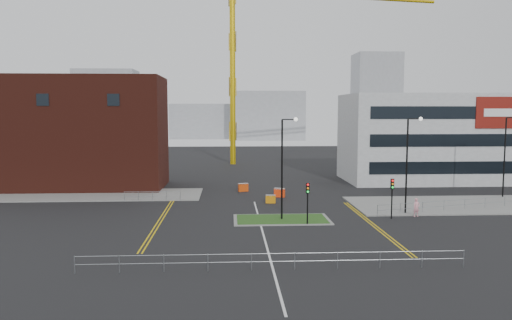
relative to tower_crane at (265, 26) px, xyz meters
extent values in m
plane|color=black|center=(-3.87, -56.06, -24.97)|extent=(200.00, 200.00, 0.00)
cube|color=slate|center=(-23.87, -34.06, -24.91)|extent=(28.00, 8.00, 0.12)
cube|color=slate|center=(18.13, -42.06, -24.91)|extent=(24.00, 10.00, 0.12)
cube|color=slate|center=(-1.87, -48.06, -24.93)|extent=(8.60, 4.60, 0.08)
cube|color=#284C19|center=(-1.87, -48.06, -24.91)|extent=(8.00, 4.00, 0.12)
cube|color=#4C1B13|center=(-23.87, -28.06, -17.97)|extent=(18.00, 10.00, 14.00)
cube|color=black|center=(-27.87, -33.08, -13.97)|extent=(1.40, 0.10, 1.40)
cube|color=black|center=(-19.87, -33.08, -13.97)|extent=(1.40, 0.10, 1.40)
cube|color=#A6A9AB|center=(22.13, -24.06, -18.97)|extent=(25.00, 12.00, 12.00)
cube|color=black|center=(22.13, -30.08, -22.47)|extent=(22.00, 0.10, 1.60)
cube|color=black|center=(22.13, -30.08, -18.97)|extent=(22.00, 0.10, 1.60)
cube|color=black|center=(22.13, -30.08, -15.47)|extent=(22.00, 0.10, 1.60)
cube|color=maroon|center=(28.13, -30.14, -15.47)|extent=(7.00, 0.15, 4.00)
cube|color=white|center=(28.13, -30.24, -15.47)|extent=(5.00, 0.05, 1.00)
cylinder|color=gold|center=(-5.87, -1.06, -8.94)|extent=(1.00, 1.00, 32.06)
cylinder|color=black|center=(-1.87, -48.06, -20.47)|extent=(0.16, 0.16, 9.00)
cylinder|color=black|center=(-1.27, -48.06, -15.97)|extent=(1.20, 0.10, 0.10)
sphere|color=silver|center=(-0.67, -48.06, -15.97)|extent=(0.36, 0.36, 0.36)
cylinder|color=black|center=(10.13, -46.06, -20.47)|extent=(0.16, 0.16, 9.00)
cylinder|color=black|center=(10.73, -46.06, -15.97)|extent=(1.20, 0.10, 0.10)
sphere|color=silver|center=(11.33, -46.06, -15.97)|extent=(0.36, 0.36, 0.36)
cylinder|color=black|center=(24.13, -38.06, -20.47)|extent=(0.16, 0.16, 9.00)
cylinder|color=black|center=(24.73, -38.06, -15.97)|extent=(1.20, 0.10, 0.10)
cylinder|color=black|center=(0.13, -50.06, -23.47)|extent=(0.12, 0.12, 3.00)
cube|color=black|center=(0.13, -50.06, -21.77)|extent=(0.28, 0.22, 0.90)
sphere|color=red|center=(0.13, -50.19, -21.47)|extent=(0.18, 0.18, 0.18)
sphere|color=orange|center=(0.13, -50.19, -21.77)|extent=(0.18, 0.18, 0.18)
sphere|color=#0CCC33|center=(0.13, -50.19, -22.07)|extent=(0.18, 0.18, 0.18)
cylinder|color=black|center=(8.13, -48.06, -23.47)|extent=(0.12, 0.12, 3.00)
cube|color=black|center=(8.13, -48.06, -21.77)|extent=(0.28, 0.22, 0.90)
sphere|color=red|center=(8.13, -48.19, -21.47)|extent=(0.18, 0.18, 0.18)
sphere|color=orange|center=(8.13, -48.19, -21.77)|extent=(0.18, 0.18, 0.18)
sphere|color=#0CCC33|center=(8.13, -48.19, -22.07)|extent=(0.18, 0.18, 0.18)
cylinder|color=gray|center=(-3.87, -62.06, -23.92)|extent=(24.00, 0.04, 0.04)
cylinder|color=gray|center=(-3.87, -62.06, -24.42)|extent=(24.00, 0.04, 0.04)
cylinder|color=gray|center=(-15.87, -62.06, -24.42)|extent=(0.05, 0.05, 1.10)
cylinder|color=gray|center=(8.13, -62.06, -24.42)|extent=(0.05, 0.05, 1.10)
cylinder|color=gray|center=(-14.87, -38.06, -23.92)|extent=(6.00, 0.04, 0.04)
cylinder|color=gray|center=(-14.87, -38.06, -24.42)|extent=(6.00, 0.04, 0.04)
cylinder|color=gray|center=(-17.87, -38.06, -24.42)|extent=(0.05, 0.05, 1.10)
cylinder|color=gray|center=(-11.87, -38.06, -24.42)|extent=(0.05, 0.05, 1.10)
cylinder|color=gray|center=(16.63, -44.56, -23.92)|extent=(19.01, 5.04, 0.04)
cylinder|color=gray|center=(16.63, -44.56, -24.42)|extent=(19.01, 5.04, 0.04)
cylinder|color=gray|center=(7.13, -47.06, -24.42)|extent=(0.05, 0.05, 1.10)
cube|color=silver|center=(-3.87, -54.06, -24.96)|extent=(0.15, 30.00, 0.01)
cube|color=gold|center=(-12.87, -46.06, -24.96)|extent=(0.12, 24.00, 0.01)
cube|color=gold|center=(-12.57, -46.06, -24.96)|extent=(0.12, 24.00, 0.01)
cube|color=gold|center=(5.63, -50.06, -24.96)|extent=(0.12, 20.00, 0.01)
cube|color=gold|center=(5.93, -50.06, -24.96)|extent=(0.12, 20.00, 0.01)
cube|color=gray|center=(-43.87, 63.94, -13.97)|extent=(18.00, 12.00, 22.00)
cube|color=gray|center=(6.13, 73.94, -16.97)|extent=(24.00, 12.00, 16.00)
cube|color=gray|center=(41.13, 68.94, -10.97)|extent=(14.00, 12.00, 28.00)
cube|color=gray|center=(-11.87, 83.94, -18.97)|extent=(30.00, 12.00, 12.00)
imported|color=pink|center=(10.73, -47.28, -24.11)|extent=(0.71, 0.55, 1.72)
cube|color=#D9420C|center=(-4.87, -32.06, -24.48)|extent=(1.25, 0.72, 0.99)
cube|color=silver|center=(-4.87, -32.06, -24.03)|extent=(1.25, 0.72, 0.12)
cube|color=#FF3B0E|center=(-0.87, -36.22, -24.47)|extent=(1.27, 0.80, 1.01)
cube|color=silver|center=(-0.87, -36.22, -24.01)|extent=(1.27, 0.80, 0.12)
cube|color=orange|center=(-2.19, -39.88, -24.53)|extent=(1.07, 0.44, 0.87)
cube|color=silver|center=(-2.19, -39.88, -24.14)|extent=(1.07, 0.44, 0.10)
camera|label=1|loc=(-6.53, -91.80, -15.17)|focal=35.00mm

